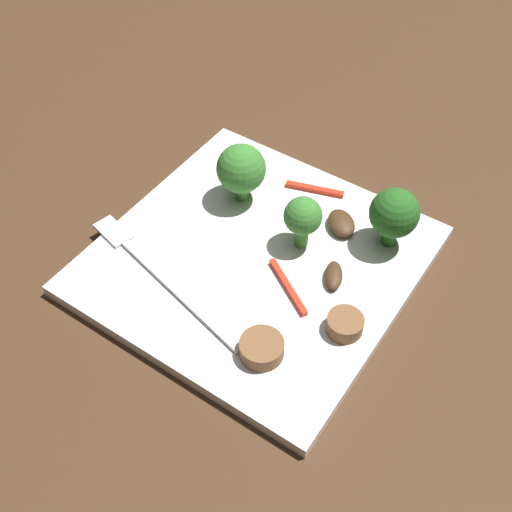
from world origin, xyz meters
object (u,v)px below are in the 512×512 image
fork (154,270)px  sausage_slice_1 (345,324)px  mushroom_1 (239,160)px  pepper_strip_0 (314,189)px  mushroom_0 (334,275)px  broccoli_floret_0 (394,214)px  broccoli_floret_1 (303,218)px  mushroom_2 (341,223)px  plate (256,261)px  broccoli_floret_2 (241,169)px  pepper_strip_1 (288,287)px  sausage_slice_0 (262,348)px

fork → sausage_slice_1: (-0.15, -0.04, 0.00)m
mushroom_1 → pepper_strip_0: bearing=-174.4°
mushroom_0 → broccoli_floret_0: bearing=-106.7°
broccoli_floret_1 → mushroom_2: broccoli_floret_1 is taller
broccoli_floret_0 → mushroom_2: (0.04, 0.01, -0.03)m
plate → broccoli_floret_2: (0.05, -0.05, 0.04)m
broccoli_floret_2 → mushroom_2: size_ratio=1.74×
plate → mushroom_2: mushroom_2 is taller
mushroom_0 → mushroom_2: size_ratio=0.92×
sausage_slice_1 → mushroom_1: (0.17, -0.11, -0.00)m
plate → pepper_strip_1: bearing=160.5°
broccoli_floret_2 → mushroom_1: size_ratio=1.93×
broccoli_floret_1 → mushroom_1: size_ratio=1.68×
broccoli_floret_2 → mushroom_0: size_ratio=1.89×
broccoli_floret_1 → mushroom_2: (-0.02, -0.03, -0.03)m
broccoli_floret_2 → plate: bearing=134.5°
plate → sausage_slice_1: sausage_slice_1 is taller
broccoli_floret_1 → pepper_strip_1: broccoli_floret_1 is taller
fork → broccoli_floret_0: broccoli_floret_0 is taller
broccoli_floret_1 → pepper_strip_1: (-0.02, 0.05, -0.03)m
mushroom_0 → sausage_slice_0: bearing=84.6°
broccoli_floret_2 → mushroom_2: 0.10m
fork → sausage_slice_0: 0.12m
fork → sausage_slice_0: sausage_slice_0 is taller
mushroom_0 → pepper_strip_0: bearing=-50.5°
broccoli_floret_0 → sausage_slice_1: broccoli_floret_0 is taller
mushroom_0 → pepper_strip_0: mushroom_0 is taller
sausage_slice_1 → plate: bearing=-13.8°
sausage_slice_1 → mushroom_2: sausage_slice_1 is taller
plate → broccoli_floret_0: 0.12m
broccoli_floret_2 → sausage_slice_1: 0.16m
sausage_slice_1 → pepper_strip_0: (0.10, -0.12, -0.00)m
plate → sausage_slice_1: size_ratio=8.74×
broccoli_floret_0 → pepper_strip_1: size_ratio=0.93×
broccoli_floret_0 → mushroom_2: 0.05m
sausage_slice_1 → pepper_strip_0: bearing=-50.6°
sausage_slice_0 → sausage_slice_1: bearing=-127.1°
fork → mushroom_2: (-0.10, -0.13, 0.00)m
sausage_slice_1 → mushroom_2: (0.05, -0.09, -0.00)m
mushroom_0 → fork: bearing=31.2°
mushroom_2 → pepper_strip_0: 0.05m
broccoli_floret_0 → broccoli_floret_1: size_ratio=1.14×
sausage_slice_1 → pepper_strip_0: sausage_slice_1 is taller
broccoli_floret_0 → sausage_slice_0: (0.03, 0.15, -0.03)m
sausage_slice_1 → mushroom_1: size_ratio=0.97×
broccoli_floret_2 → sausage_slice_0: bearing=130.0°
plate → mushroom_2: size_ratio=7.63×
mushroom_0 → mushroom_1: 0.16m
broccoli_floret_0 → sausage_slice_1: 0.10m
broccoli_floret_2 → mushroom_2: (-0.09, -0.02, -0.03)m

